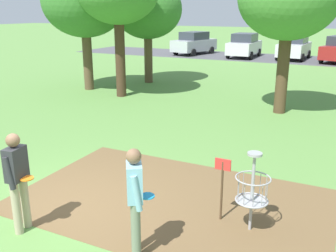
{
  "coord_description": "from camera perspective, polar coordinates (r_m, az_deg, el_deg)",
  "views": [
    {
      "loc": [
        4.49,
        -4.81,
        3.56
      ],
      "look_at": [
        0.81,
        2.73,
        1.0
      ],
      "focal_mm": 40.7,
      "sensor_mm": 36.0,
      "label": 1
    }
  ],
  "objects": [
    {
      "name": "parking_lot_strip",
      "position": [
        30.7,
        17.72,
        9.53
      ],
      "size": [
        36.0,
        6.0,
        0.01
      ],
      "primitive_type": "cube",
      "color": "#4C4C51",
      "rests_on": "ground"
    },
    {
      "name": "parked_car_center_left",
      "position": [
        30.96,
        11.37,
        11.76
      ],
      "size": [
        1.99,
        4.21,
        1.84
      ],
      "color": "silver",
      "rests_on": "ground"
    },
    {
      "name": "player_foreground_watching",
      "position": [
        6.69,
        -21.61,
        -7.13
      ],
      "size": [
        0.42,
        0.49,
        1.71
      ],
      "color": "tan",
      "rests_on": "ground"
    },
    {
      "name": "tree_mid_left",
      "position": [
        17.99,
        -12.44,
        17.73
      ],
      "size": [
        3.71,
        3.71,
        5.52
      ],
      "color": "brown",
      "rests_on": "ground"
    },
    {
      "name": "dirt_tee_pad",
      "position": [
        7.58,
        0.51,
        -11.03
      ],
      "size": [
        5.96,
        3.79,
        0.01
      ],
      "primitive_type": "cube",
      "color": "brown",
      "rests_on": "ground"
    },
    {
      "name": "ground_plane",
      "position": [
        7.48,
        -15.25,
        -12.1
      ],
      "size": [
        160.0,
        160.0,
        0.0
      ],
      "primitive_type": "plane",
      "color": "#5B8942"
    },
    {
      "name": "tree_mid_right",
      "position": [
        19.44,
        -3.06,
        16.99
      ],
      "size": [
        3.36,
        3.36,
        5.03
      ],
      "color": "brown",
      "rests_on": "ground"
    },
    {
      "name": "disc_golf_basket",
      "position": [
        6.49,
        12.03,
        -9.07
      ],
      "size": [
        0.98,
        0.58,
        1.39
      ],
      "color": "#9E9EA3",
      "rests_on": "ground"
    },
    {
      "name": "player_waiting_left",
      "position": [
        5.63,
        -4.96,
        -10.52
      ],
      "size": [
        0.45,
        0.48,
        1.71
      ],
      "color": "slate",
      "rests_on": "ground"
    },
    {
      "name": "parked_car_leftmost",
      "position": [
        32.56,
        3.92,
        12.29
      ],
      "size": [
        2.77,
        4.51,
        1.84
      ],
      "color": "#B2B7BC",
      "rests_on": "ground"
    },
    {
      "name": "parked_car_center_right",
      "position": [
        30.62,
        18.37,
        11.19
      ],
      "size": [
        2.15,
        4.29,
        1.84
      ],
      "color": "silver",
      "rests_on": "ground"
    }
  ]
}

